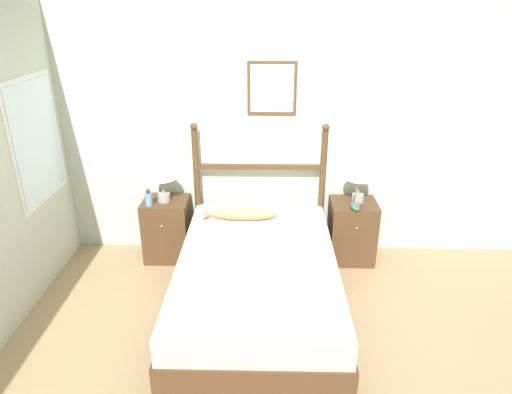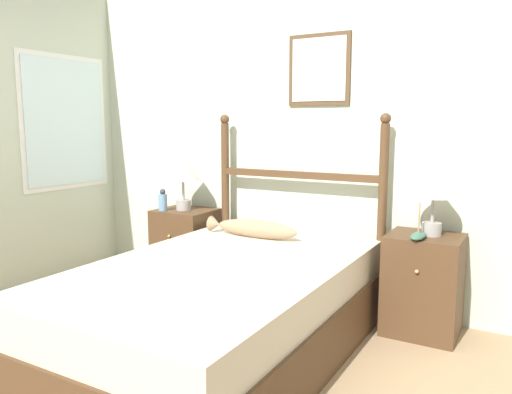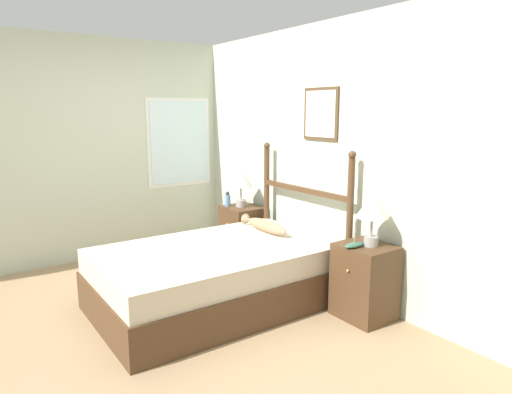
# 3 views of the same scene
# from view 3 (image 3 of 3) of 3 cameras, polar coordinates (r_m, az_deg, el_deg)

# --- Properties ---
(ground_plane) EXTENTS (16.00, 16.00, 0.00)m
(ground_plane) POSITION_cam_3_polar(r_m,az_deg,el_deg) (3.92, -11.37, -15.70)
(ground_plane) COLOR #9E7F5B
(wall_back) EXTENTS (6.40, 0.08, 2.55)m
(wall_back) POSITION_cam_3_polar(r_m,az_deg,el_deg) (4.50, 8.64, 4.87)
(wall_back) COLOR beige
(wall_back) RESTS_ON ground_plane
(wall_left) EXTENTS (0.08, 6.40, 2.55)m
(wall_left) POSITION_cam_3_polar(r_m,az_deg,el_deg) (5.56, -20.60, 5.41)
(wall_left) COLOR beige
(wall_left) RESTS_ON ground_plane
(bed) EXTENTS (1.31, 2.09, 0.54)m
(bed) POSITION_cam_3_polar(r_m,az_deg,el_deg) (4.17, -4.96, -9.84)
(bed) COLOR #4C331E
(bed) RESTS_ON ground_plane
(headboard) EXTENTS (1.32, 0.07, 1.39)m
(headboard) POSITION_cam_3_polar(r_m,az_deg,el_deg) (4.60, 5.96, -1.50)
(headboard) COLOR #4C331E
(headboard) RESTS_ON ground_plane
(nightstand_left) EXTENTS (0.45, 0.42, 0.63)m
(nightstand_left) POSITION_cam_3_polar(r_m,az_deg,el_deg) (5.36, -1.69, -4.53)
(nightstand_left) COLOR #4C331E
(nightstand_left) RESTS_ON ground_plane
(nightstand_right) EXTENTS (0.45, 0.42, 0.63)m
(nightstand_right) POSITION_cam_3_polar(r_m,az_deg,el_deg) (4.00, 13.43, -10.23)
(nightstand_right) COLOR #4C331E
(nightstand_right) RESTS_ON ground_plane
(table_lamp_left) EXTENTS (0.26, 0.26, 0.43)m
(table_lamp_left) POSITION_cam_3_polar(r_m,az_deg,el_deg) (5.22, -1.91, 2.15)
(table_lamp_left) COLOR gray
(table_lamp_left) RESTS_ON nightstand_left
(table_lamp_right) EXTENTS (0.26, 0.26, 0.43)m
(table_lamp_right) POSITION_cam_3_polar(r_m,az_deg,el_deg) (3.82, 14.35, -1.42)
(table_lamp_right) COLOR gray
(table_lamp_right) RESTS_ON nightstand_right
(bottle) EXTENTS (0.07, 0.07, 0.17)m
(bottle) POSITION_cam_3_polar(r_m,az_deg,el_deg) (5.30, -3.58, -0.33)
(bottle) COLOR #668CB2
(bottle) RESTS_ON nightstand_left
(model_boat) EXTENTS (0.08, 0.21, 0.22)m
(model_boat) POSITION_cam_3_polar(r_m,az_deg,el_deg) (3.82, 12.19, -5.85)
(model_boat) COLOR #386651
(model_boat) RESTS_ON nightstand_right
(fish_pillow) EXTENTS (0.69, 0.11, 0.12)m
(fish_pillow) POSITION_cam_3_polar(r_m,az_deg,el_deg) (4.55, 1.06, -3.57)
(fish_pillow) COLOR #997A5B
(fish_pillow) RESTS_ON bed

